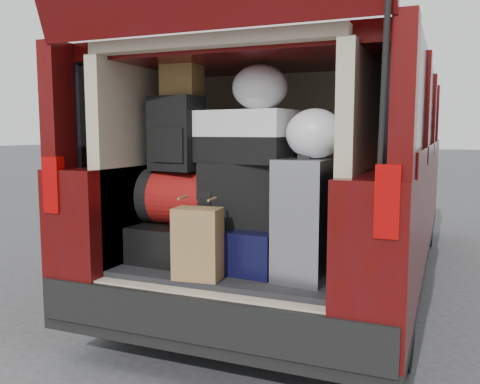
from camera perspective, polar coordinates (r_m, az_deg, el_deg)
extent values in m
plane|color=#39393B|center=(2.96, -1.46, -19.25)|extent=(80.00, 80.00, 0.00)
cylinder|color=black|center=(3.55, -11.14, -9.39)|extent=(0.24, 0.64, 0.64)
cylinder|color=black|center=(3.01, 16.60, -12.52)|extent=(0.24, 0.64, 0.64)
cylinder|color=black|center=(6.50, 5.15, -1.97)|extent=(0.24, 0.64, 0.64)
cylinder|color=black|center=(6.22, 19.75, -2.74)|extent=(0.24, 0.64, 0.64)
cube|color=black|center=(4.75, 8.77, -5.98)|extent=(1.90, 4.85, 0.08)
cube|color=#460B0E|center=(4.92, -0.06, -0.27)|extent=(0.33, 4.85, 0.80)
cube|color=#460B0E|center=(4.56, 18.50, -1.17)|extent=(0.33, 4.85, 0.80)
cube|color=#460B0E|center=(4.66, 9.10, 11.96)|extent=(1.82, 4.46, 0.10)
cube|color=black|center=(4.83, -1.57, 8.40)|extent=(0.12, 4.25, 0.68)
cube|color=black|center=(4.42, 20.01, 8.16)|extent=(0.12, 4.25, 0.68)
cube|color=black|center=(2.56, -4.19, -13.78)|extent=(1.86, 0.16, 0.22)
cube|color=#990505|center=(2.88, -20.17, 0.78)|extent=(0.10, 0.06, 0.30)
cube|color=#990505|center=(2.13, 16.26, -1.01)|extent=(0.10, 0.06, 0.30)
cube|color=black|center=(3.02, 0.64, -8.20)|extent=(1.24, 1.05, 0.06)
cube|color=#BBB090|center=(3.23, -10.31, 3.55)|extent=(0.08, 1.05, 1.15)
cube|color=#BBB090|center=(2.75, 13.56, 2.94)|extent=(0.08, 1.05, 1.15)
cube|color=#BBB090|center=(3.44, 4.10, 3.83)|extent=(1.34, 0.06, 1.15)
cube|color=#BBB090|center=(2.95, 0.68, 15.15)|extent=(1.34, 1.05, 0.06)
cylinder|color=black|center=(2.08, 16.06, 16.24)|extent=(0.02, 0.90, 0.76)
cube|color=black|center=(3.09, 0.64, -12.59)|extent=(1.24, 1.05, 0.55)
cube|color=black|center=(3.06, -7.08, -5.44)|extent=(0.41, 0.55, 0.21)
cube|color=black|center=(2.87, 1.26, -6.00)|extent=(0.48, 0.56, 0.23)
cube|color=white|center=(2.63, 7.79, -2.97)|extent=(0.30, 0.44, 0.62)
cube|color=olive|center=(2.61, -4.76, -5.79)|extent=(0.25, 0.18, 0.37)
cube|color=maroon|center=(2.99, -6.29, -0.60)|extent=(0.49, 0.33, 0.32)
cube|color=black|center=(2.81, 0.81, -0.24)|extent=(0.49, 0.31, 0.35)
cube|color=black|center=(2.95, -7.16, 6.51)|extent=(0.32, 0.23, 0.42)
cube|color=silver|center=(2.84, 0.01, 6.24)|extent=(0.68, 0.44, 0.29)
cube|color=olive|center=(3.01, -6.54, 12.36)|extent=(0.21, 0.18, 0.19)
ellipsoid|color=silver|center=(2.80, 2.25, 11.64)|extent=(0.35, 0.34, 0.24)
ellipsoid|color=silver|center=(2.56, 8.39, 6.48)|extent=(0.32, 0.30, 0.25)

